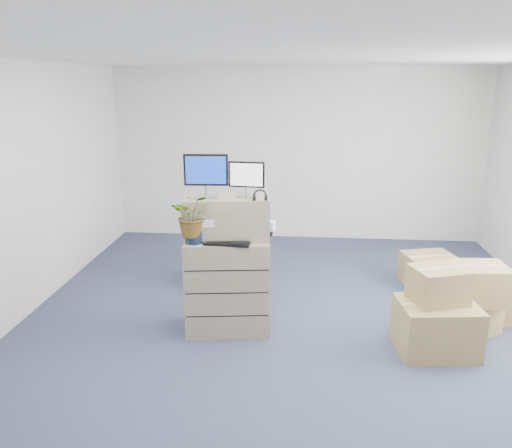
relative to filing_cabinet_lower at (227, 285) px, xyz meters
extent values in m
plane|color=#293149|center=(0.68, -0.15, -0.51)|extent=(7.00, 7.00, 0.00)
cube|color=silver|center=(0.68, 3.36, 0.89)|extent=(6.00, 0.02, 2.80)
cube|color=tan|center=(0.00, 0.00, 0.00)|extent=(0.93, 0.63, 1.01)
cube|color=tan|center=(-0.01, 0.05, 0.72)|extent=(0.92, 0.54, 0.43)
cube|color=#99999E|center=(-0.20, 0.00, 0.95)|extent=(0.24, 0.18, 0.02)
cylinder|color=#99999E|center=(-0.20, 0.00, 1.01)|extent=(0.04, 0.04, 0.11)
cube|color=black|center=(-0.20, 0.00, 1.22)|extent=(0.44, 0.05, 0.32)
cube|color=navy|center=(-0.19, -0.01, 1.22)|extent=(0.40, 0.03, 0.27)
cube|color=#99999E|center=(0.20, 0.06, 0.95)|extent=(0.20, 0.16, 0.01)
cylinder|color=#99999E|center=(0.20, 0.06, 1.00)|extent=(0.03, 0.03, 0.09)
cube|color=black|center=(0.20, 0.06, 1.17)|extent=(0.36, 0.06, 0.26)
cube|color=silver|center=(0.20, 0.04, 1.17)|extent=(0.33, 0.04, 0.22)
torus|color=black|center=(0.35, -0.07, 0.98)|extent=(0.14, 0.03, 0.14)
cube|color=black|center=(0.03, -0.15, 0.52)|extent=(0.49, 0.24, 0.02)
ellipsoid|color=silver|center=(0.30, -0.09, 0.52)|extent=(0.10, 0.08, 0.03)
cylinder|color=#9CA0A4|center=(0.05, 0.02, 0.62)|extent=(0.07, 0.07, 0.23)
cube|color=silver|center=(-0.01, 0.01, 0.52)|extent=(0.07, 0.06, 0.02)
cube|color=black|center=(-0.01, 0.01, 0.59)|extent=(0.07, 0.05, 0.12)
cube|color=black|center=(0.36, 0.20, 0.54)|extent=(0.21, 0.16, 0.06)
cube|color=#447FE8|center=(0.36, 0.18, 0.61)|extent=(0.27, 0.17, 0.09)
cylinder|color=#9DBB97|center=(-0.30, -0.20, 0.51)|extent=(0.20, 0.20, 0.02)
cylinder|color=#111B33|center=(-0.30, -0.20, 0.59)|extent=(0.17, 0.17, 0.13)
imported|color=#1C6320|center=(-0.30, -0.20, 0.76)|extent=(0.39, 0.44, 0.34)
imported|color=#5A5A5E|center=(-0.28, 1.41, -0.14)|extent=(0.94, 0.92, 0.73)
cube|color=#A1824D|center=(2.10, -0.29, -0.25)|extent=(0.79, 0.64, 0.51)
cube|color=#A1824D|center=(2.59, 0.17, -0.33)|extent=(0.64, 0.61, 0.36)
cube|color=#A1824D|center=(2.44, 1.39, -0.30)|extent=(0.74, 0.70, 0.41)
cube|color=#A1824D|center=(2.09, -0.23, 0.18)|extent=(0.59, 0.53, 0.35)
cube|color=#A1824D|center=(2.63, 0.15, 0.05)|extent=(0.53, 0.47, 0.39)
camera|label=1|loc=(0.73, -4.82, 2.08)|focal=35.00mm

